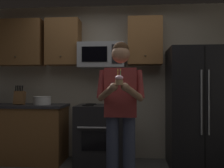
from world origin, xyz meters
name	(u,v)px	position (x,y,z in m)	size (l,w,h in m)	color
wall_back	(112,81)	(0.00, 1.75, 1.30)	(4.40, 0.10, 2.60)	#B7AD99
oven_range	(101,134)	(-0.15, 1.36, 0.46)	(0.76, 0.70, 0.93)	black
microwave	(102,56)	(-0.15, 1.48, 1.72)	(0.74, 0.41, 0.40)	#9EA0A5
refrigerator	(198,107)	(1.35, 1.32, 0.90)	(0.90, 0.75, 1.80)	black
cabinet_row_upper	(68,42)	(-0.72, 1.53, 1.95)	(2.78, 0.36, 0.76)	brown
counter_left	(22,133)	(-1.45, 1.38, 0.46)	(1.44, 0.66, 0.92)	brown
knife_block	(20,98)	(-1.47, 1.33, 1.04)	(0.16, 0.15, 0.32)	brown
bowl_large_white	(42,100)	(-1.12, 1.40, 0.99)	(0.29, 0.29, 0.13)	white
person	(121,105)	(0.21, 0.40, 1.00)	(0.60, 0.48, 1.76)	#383F59
cupcake	(119,80)	(0.21, 0.07, 1.29)	(0.09, 0.09, 0.17)	#A87F56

